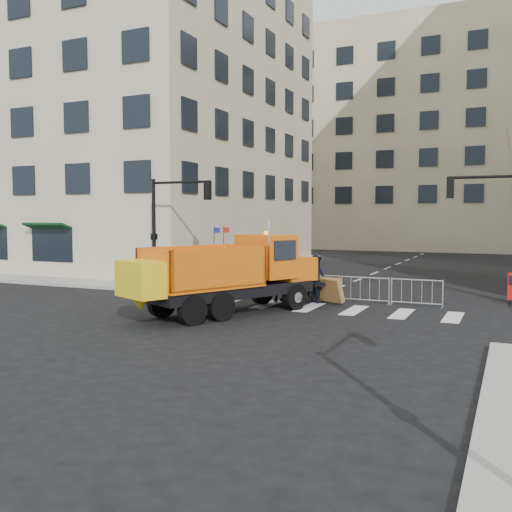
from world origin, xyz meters
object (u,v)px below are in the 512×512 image
at_px(plow_truck, 226,272).
at_px(cop_a, 313,281).
at_px(cop_b, 316,279).
at_px(worker, 222,270).
at_px(cop_c, 280,279).

relative_size(plow_truck, cop_a, 4.96).
height_order(cop_b, worker, cop_b).
relative_size(cop_c, worker, 1.11).
bearing_deg(cop_b, plow_truck, 89.56).
distance_m(plow_truck, cop_b, 4.73).
bearing_deg(cop_c, plow_truck, 42.38).
distance_m(cop_a, cop_b, 0.54).
relative_size(cop_a, cop_c, 0.95).
xyz_separation_m(cop_a, worker, (-5.31, 1.98, 0.10)).
xyz_separation_m(cop_b, cop_c, (-1.37, -0.62, -0.01)).
relative_size(cop_b, worker, 1.13).
bearing_deg(cop_c, cop_b, 166.93).
bearing_deg(plow_truck, cop_b, -0.61).
bearing_deg(cop_c, cop_a, 146.23).
height_order(cop_b, cop_c, cop_b).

